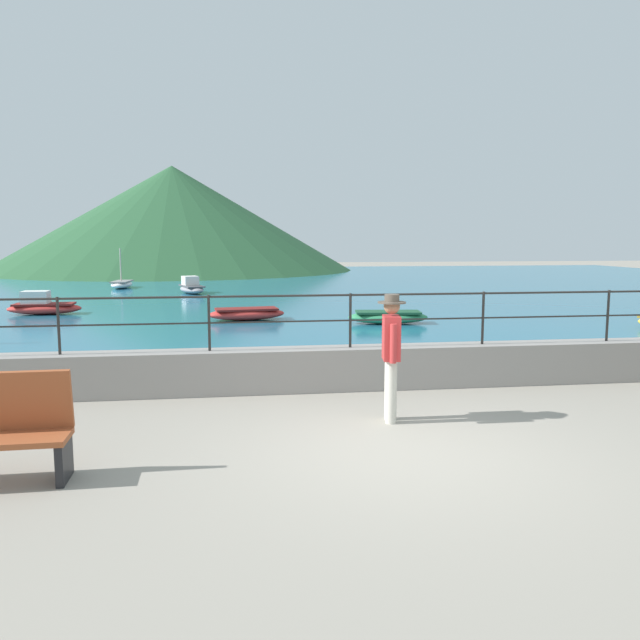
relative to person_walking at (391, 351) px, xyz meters
The scene contains 11 objects.
ground_plane 1.59m from the person_walking, 98.49° to the right, with size 120.00×120.00×0.00m, color gray.
promenade_wall 2.06m from the person_walking, 95.41° to the left, with size 20.00×0.56×0.70m, color gray.
railing 2.00m from the person_walking, 95.41° to the left, with size 18.44×0.04×0.90m.
lake_water 24.62m from the person_walking, 90.43° to the left, with size 64.00×44.32×0.06m, color #236B89.
hill_main 43.36m from the person_walking, 98.52° to the left, with size 28.04×28.04×8.11m, color #285633.
person_walking is the anchor object (origin of this frame).
boat_0 20.99m from the person_walking, 100.54° to the left, with size 1.54×2.46×0.76m.
boat_1 10.92m from the person_walking, 98.73° to the left, with size 2.39×1.17×0.36m.
boat_2 25.27m from the person_walking, 107.13° to the left, with size 1.05×2.35×1.97m.
boat_3 15.50m from the person_walking, 121.74° to the left, with size 2.32×0.95×0.76m.
boat_4 9.70m from the person_walking, 75.88° to the left, with size 2.39×1.18×0.36m.
Camera 1 is at (-1.97, -6.94, 2.49)m, focal length 35.41 mm.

